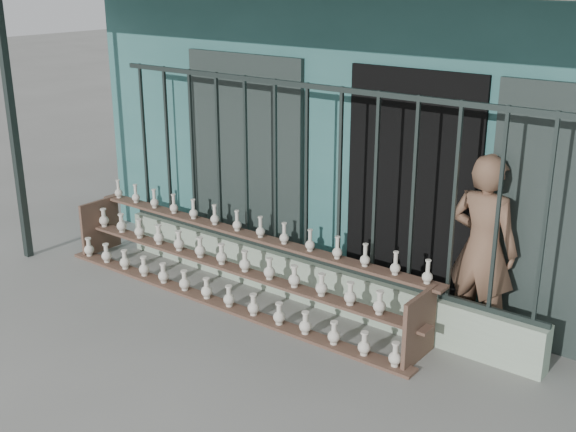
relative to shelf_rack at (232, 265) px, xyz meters
The scene contains 6 objects.
ground 1.15m from the shelf_rack, 54.21° to the right, with size 60.00×60.00×0.00m, color slate.
workshop_building 3.63m from the shelf_rack, 79.13° to the left, with size 7.40×6.60×3.21m.
parapet_wall 0.77m from the shelf_rack, 33.10° to the left, with size 5.00×0.20×0.45m, color #9EB49A.
security_fence 1.24m from the shelf_rack, 33.10° to the left, with size 5.00×0.04×1.80m.
shelf_rack is the anchor object (origin of this frame).
elderly_woman 2.54m from the shelf_rack, 17.18° to the left, with size 0.64×0.42×1.76m, color brown.
Camera 1 is at (4.01, -4.23, 3.27)m, focal length 45.00 mm.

